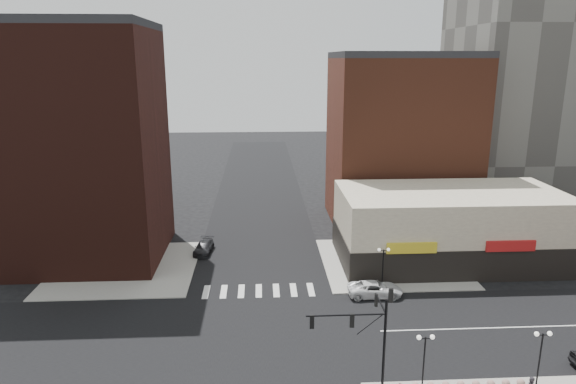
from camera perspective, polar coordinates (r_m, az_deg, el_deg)
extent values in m
plane|color=black|center=(43.74, -3.14, -15.55)|extent=(240.00, 240.00, 0.00)
cube|color=black|center=(43.74, -3.14, -15.54)|extent=(200.00, 14.00, 0.02)
cube|color=black|center=(43.74, -3.14, -15.54)|extent=(14.00, 200.00, 0.02)
cube|color=gray|center=(58.61, -17.63, -8.05)|extent=(15.00, 15.00, 0.12)
cube|color=gray|center=(58.49, 11.32, -7.67)|extent=(15.00, 15.00, 0.12)
cube|color=#341610|center=(60.26, -21.78, 4.54)|extent=(16.00, 15.00, 25.00)
cube|color=#341610|center=(80.33, -26.73, 1.58)|extent=(20.00, 18.00, 12.00)
cube|color=brown|center=(70.74, 12.34, 5.37)|extent=(18.00, 15.00, 22.00)
cube|color=beige|center=(59.53, 17.48, -3.64)|extent=(24.00, 12.00, 8.00)
cube|color=black|center=(60.27, 17.31, -5.72)|extent=(24.20, 12.20, 3.40)
cylinder|color=black|center=(35.81, 10.64, -16.72)|extent=(0.18, 0.18, 7.00)
cylinder|color=black|center=(34.08, 6.47, -13.43)|extent=(5.20, 0.11, 0.11)
cylinder|color=black|center=(34.70, 9.12, -14.30)|extent=(1.72, 0.06, 1.46)
cylinder|color=black|center=(35.88, 10.26, -12.07)|extent=(0.11, 3.00, 0.11)
cube|color=black|center=(33.99, 2.67, -14.19)|extent=(0.28, 0.18, 0.95)
sphere|color=red|center=(33.85, 2.68, -13.75)|extent=(0.16, 0.16, 0.16)
cube|color=black|center=(34.33, 7.13, -13.99)|extent=(0.28, 0.18, 0.95)
sphere|color=red|center=(34.19, 7.14, -13.55)|extent=(0.16, 0.16, 0.16)
cube|color=black|center=(37.18, 9.77, -11.73)|extent=(0.18, 0.28, 0.95)
sphere|color=red|center=(37.05, 9.79, -11.32)|extent=(0.16, 0.16, 0.16)
cube|color=black|center=(34.06, 11.36, -11.21)|extent=(0.28, 0.18, 0.95)
sphere|color=red|center=(33.93, 11.38, -10.75)|extent=(0.16, 0.16, 0.16)
cylinder|color=black|center=(37.41, 14.84, -17.98)|extent=(0.11, 0.11, 4.00)
cylinder|color=black|center=(36.44, 15.04, -15.45)|extent=(0.90, 0.06, 0.06)
sphere|color=white|center=(36.26, 14.35, -15.38)|extent=(0.32, 0.32, 0.32)
sphere|color=white|center=(36.52, 15.75, -15.25)|extent=(0.32, 0.32, 0.32)
cylinder|color=black|center=(40.44, 26.16, -16.42)|extent=(0.11, 0.11, 4.00)
cylinder|color=black|center=(39.54, 26.48, -14.04)|extent=(0.90, 0.06, 0.06)
sphere|color=white|center=(39.29, 25.91, -14.00)|extent=(0.32, 0.32, 0.32)
sphere|color=white|center=(39.71, 27.08, -13.83)|extent=(0.32, 0.32, 0.32)
cylinder|color=black|center=(51.30, 10.49, -8.40)|extent=(0.11, 0.11, 4.00)
cylinder|color=black|center=(50.60, 10.59, -6.42)|extent=(0.90, 0.06, 0.06)
sphere|color=white|center=(50.46, 10.09, -6.33)|extent=(0.32, 0.32, 0.32)
sphere|color=white|center=(50.67, 11.09, -6.29)|extent=(0.32, 0.32, 0.32)
sphere|color=#926E65|center=(39.57, 20.16, -19.43)|extent=(0.55, 0.55, 0.55)
sphere|color=#926E65|center=(39.97, 21.62, -19.21)|extent=(0.55, 0.55, 0.55)
sphere|color=#926E65|center=(40.39, 23.06, -18.98)|extent=(0.55, 0.55, 0.55)
sphere|color=#926E65|center=(40.83, 24.45, -18.74)|extent=(0.55, 0.55, 0.55)
imported|color=silver|center=(50.31, 9.64, -10.58)|extent=(5.23, 2.48, 1.44)
imported|color=black|center=(60.85, -9.34, -6.08)|extent=(2.31, 4.73, 1.32)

